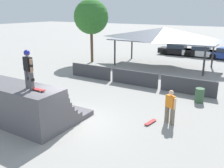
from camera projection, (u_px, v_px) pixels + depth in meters
ground_plane at (73, 125)px, 11.81m from camera, size 160.00×160.00×0.00m
quarter_pipe_ramp at (24, 105)px, 11.96m from camera, size 4.80×3.60×1.92m
skater_on_deck at (28, 67)px, 10.55m from camera, size 0.74×0.34×1.71m
skateboard_on_deck at (38, 89)px, 10.58m from camera, size 0.79×0.22×0.09m
bystander_walking at (170, 105)px, 11.70m from camera, size 0.64×0.40×1.67m
skateboard_on_ground at (150, 122)px, 11.92m from camera, size 0.33×0.85×0.09m
barrier_fence at (134, 78)px, 17.87m from camera, size 11.25×0.12×1.05m
pavilion_shelter at (164, 34)px, 23.29m from camera, size 9.92×4.35×3.66m
tree_beside_pavilion at (91, 17)px, 24.77m from camera, size 3.44×3.44×6.28m
trash_bin at (199, 95)px, 14.55m from camera, size 0.52×0.52×0.85m
parked_car_black at (177, 50)px, 29.90m from camera, size 4.48×1.74×1.27m
parked_car_white at (202, 52)px, 28.51m from camera, size 4.22×1.77×1.27m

